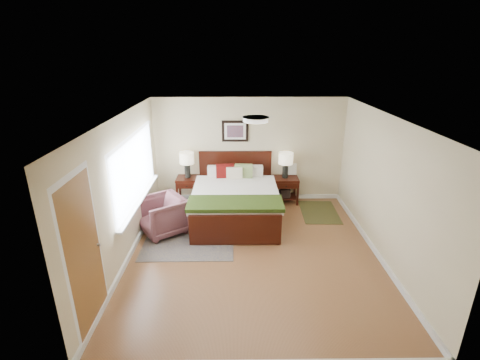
{
  "coord_description": "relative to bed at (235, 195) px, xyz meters",
  "views": [
    {
      "loc": [
        -0.31,
        -5.53,
        3.5
      ],
      "look_at": [
        -0.24,
        1.0,
        1.05
      ],
      "focal_mm": 26.0,
      "sensor_mm": 36.0,
      "label": 1
    }
  ],
  "objects": [
    {
      "name": "lamp_left",
      "position": [
        -1.13,
        0.88,
        0.51
      ],
      "size": [
        0.34,
        0.34,
        0.61
      ],
      "color": "black",
      "rests_on": "nightstand_left"
    },
    {
      "name": "front_wall",
      "position": [
        0.34,
        -3.89,
        0.69
      ],
      "size": [
        4.5,
        0.04,
        2.5
      ],
      "primitive_type": "cube",
      "color": "beige",
      "rests_on": "ground"
    },
    {
      "name": "ceiling",
      "position": [
        0.34,
        -1.39,
        1.94
      ],
      "size": [
        4.5,
        5.0,
        0.02
      ],
      "primitive_type": "cube",
      "color": "white",
      "rests_on": "back_wall"
    },
    {
      "name": "back_wall",
      "position": [
        0.34,
        1.11,
        0.69
      ],
      "size": [
        4.5,
        0.04,
        2.5
      ],
      "primitive_type": "cube",
      "color": "beige",
      "rests_on": "ground"
    },
    {
      "name": "bed",
      "position": [
        0.0,
        0.0,
        0.0
      ],
      "size": [
        1.86,
        2.26,
        1.22
      ],
      "color": "#351008",
      "rests_on": "ground"
    },
    {
      "name": "rug_persian",
      "position": [
        -0.91,
        -0.47,
        -0.55
      ],
      "size": [
        1.75,
        2.45,
        0.01
      ],
      "primitive_type": "cube",
      "rotation": [
        0.0,
        0.0,
        0.01
      ],
      "color": "#0B143A",
      "rests_on": "ground"
    },
    {
      "name": "window",
      "position": [
        -1.86,
        -0.69,
        0.82
      ],
      "size": [
        0.11,
        2.72,
        1.32
      ],
      "color": "silver",
      "rests_on": "left_wall"
    },
    {
      "name": "floor",
      "position": [
        0.34,
        -1.39,
        -0.56
      ],
      "size": [
        5.0,
        5.0,
        0.0
      ],
      "primitive_type": "plane",
      "color": "brown",
      "rests_on": "ground"
    },
    {
      "name": "lamp_right",
      "position": [
        1.19,
        0.88,
        0.5
      ],
      "size": [
        0.34,
        0.34,
        0.61
      ],
      "color": "black",
      "rests_on": "nightstand_right"
    },
    {
      "name": "wall_art",
      "position": [
        0.0,
        1.08,
        1.16
      ],
      "size": [
        0.62,
        0.05,
        0.5
      ],
      "color": "black",
      "rests_on": "back_wall"
    },
    {
      "name": "ceil_fixture",
      "position": [
        0.34,
        -1.39,
        1.9
      ],
      "size": [
        0.44,
        0.44,
        0.08
      ],
      "color": "white",
      "rests_on": "ceiling"
    },
    {
      "name": "door",
      "position": [
        -1.89,
        -3.14,
        0.51
      ],
      "size": [
        0.06,
        1.0,
        2.18
      ],
      "color": "silver",
      "rests_on": "ground"
    },
    {
      "name": "rug_navy",
      "position": [
        1.93,
        0.29,
        -0.55
      ],
      "size": [
        0.85,
        1.24,
        0.01
      ],
      "primitive_type": "cube",
      "rotation": [
        0.0,
        0.0,
        -0.04
      ],
      "color": "black",
      "rests_on": "ground"
    },
    {
      "name": "right_wall",
      "position": [
        2.59,
        -1.39,
        0.69
      ],
      "size": [
        0.04,
        5.0,
        2.5
      ],
      "primitive_type": "cube",
      "color": "beige",
      "rests_on": "ground"
    },
    {
      "name": "nightstand_right",
      "position": [
        1.19,
        0.87,
        -0.18
      ],
      "size": [
        0.63,
        0.48,
        0.63
      ],
      "color": "#351008",
      "rests_on": "ground"
    },
    {
      "name": "left_wall",
      "position": [
        -1.91,
        -1.39,
        0.69
      ],
      "size": [
        0.04,
        5.0,
        2.5
      ],
      "primitive_type": "cube",
      "color": "beige",
      "rests_on": "ground"
    },
    {
      "name": "armchair",
      "position": [
        -1.46,
        -0.62,
        -0.18
      ],
      "size": [
        1.16,
        1.15,
        0.77
      ],
      "primitive_type": "imported",
      "rotation": [
        0.0,
        0.0,
        -0.95
      ],
      "color": "brown",
      "rests_on": "ground"
    },
    {
      "name": "nightstand_left",
      "position": [
        -1.13,
        0.86,
        -0.04
      ],
      "size": [
        0.54,
        0.49,
        0.65
      ],
      "color": "#351008",
      "rests_on": "ground"
    }
  ]
}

